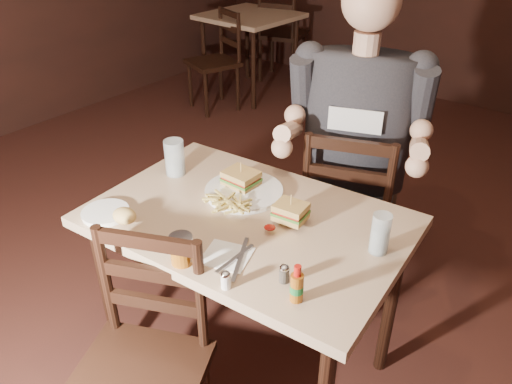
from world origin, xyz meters
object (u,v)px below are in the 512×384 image
Objects in this scene: side_plate at (106,214)px; main_table at (248,237)px; chair_far at (348,211)px; dinner_plate at (244,192)px; syrup_dispenser at (182,250)px; bg_chair_near at (213,62)px; bg_table at (250,24)px; hot_sauce at (297,283)px; diner at (358,108)px; glass_left at (175,158)px; chair_near at (136,380)px; bg_chair_far at (282,34)px; glass_right at (380,234)px.

main_table is at bearing 36.28° from side_plate.
dinner_plate is at bearing 53.49° from chair_far.
chair_far is 9.40× the size of syrup_dispenser.
bg_chair_near is 3.00m from side_plate.
bg_table is 3.85m from hot_sauce.
dinner_plate is (-0.17, -0.57, 0.32)m from chair_far.
glass_left is (-0.51, -0.57, -0.16)m from diner.
bg_chair_near is (0.00, -0.55, -0.24)m from bg_table.
syrup_dispenser reaches higher than side_plate.
chair_far is 1.25m from chair_near.
bg_chair_far is 5.81× the size of side_plate.
side_plate is (-0.87, -0.40, -0.06)m from glass_right.
glass_right reaches higher than main_table.
bg_chair_near is (0.00, -1.10, -0.04)m from bg_chair_far.
hot_sauce reaches higher than main_table.
bg_chair_near is 3.30m from glass_right.
bg_table is at bearing 134.66° from glass_right.
diner is 0.60m from dinner_plate.
bg_chair_far is 7.77× the size of hot_sauce.
chair_far is at bearing 82.11° from syrup_dispenser.
chair_far reaches higher than glass_left.
bg_table is 3.44m from side_plate.
chair_far reaches higher than main_table.
side_plate is at bearing 173.04° from syrup_dispenser.
bg_table is 3.65m from glass_right.
bg_table is 0.59m from bg_chair_far.
bg_table is at bearing 120.80° from syrup_dispenser.
diner is at bearing 62.24° from side_plate.
bg_chair_far is at bearing 110.56° from bg_chair_near.
hot_sauce reaches higher than side_plate.
side_plate is at bearing -137.65° from diner.
bg_table is at bearing 98.86° from chair_near.
side_plate is at bearing -60.55° from bg_table.
syrup_dispenser is (-0.46, -0.43, -0.02)m from glass_right.
syrup_dispenser is at bearing -55.17° from bg_table.
main_table is 1.32× the size of chair_near.
glass_left is 0.87m from hot_sauce.
bg_chair_far is at bearing 94.93° from chair_near.
bg_chair_far is 3.61m from glass_left.
bg_table is 8.53× the size of syrup_dispenser.
hot_sauce is at bearing -91.70° from diner.
glass_left is 0.58m from syrup_dispenser.
bg_chair_near is at bearing 124.66° from side_plate.
glass_right is 0.63m from syrup_dispenser.
bg_table is at bearing 127.73° from dinner_plate.
syrup_dispenser is (0.00, 0.24, 0.38)m from chair_near.
glass_right is at bearing 24.92° from side_plate.
chair_far is at bearing 114.97° from bg_chair_far.
diner is at bearing 90.00° from chair_far.
bg_chair_near is 5.30× the size of side_plate.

